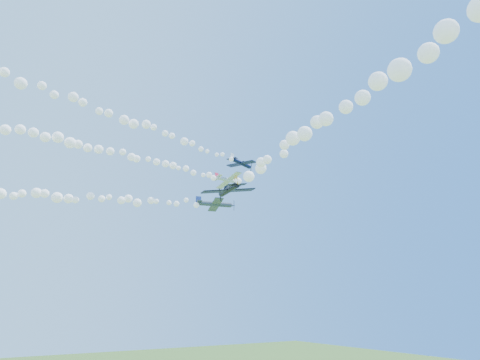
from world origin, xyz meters
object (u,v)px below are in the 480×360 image
plane_navy (241,163)px  plane_black (228,190)px  plane_grey (215,204)px  plane_white (228,180)px

plane_navy → plane_black: (-16.83, -23.06, -14.49)m
plane_grey → plane_black: plane_grey is taller
plane_grey → plane_black: size_ratio=1.00×
plane_white → plane_black: size_ratio=0.94×
plane_navy → plane_grey: (-9.77, -5.90, -12.24)m
plane_grey → plane_black: (-7.06, -17.16, -2.25)m
plane_navy → plane_black: bearing=-143.0°
plane_white → plane_black: 33.39m
plane_navy → plane_grey: bearing=-165.8°
plane_white → plane_navy: plane_navy is taller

